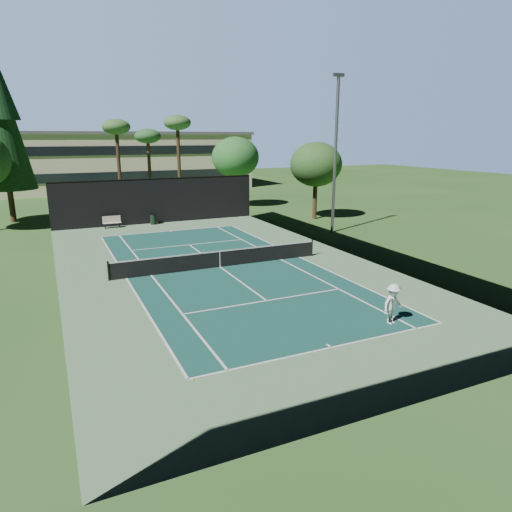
{
  "coord_description": "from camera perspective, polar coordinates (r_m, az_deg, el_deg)",
  "views": [
    {
      "loc": [
        -8.98,
        -24.77,
        7.57
      ],
      "look_at": [
        1.0,
        -3.0,
        1.3
      ],
      "focal_mm": 32.0,
      "sensor_mm": 36.0,
      "label": 1
    }
  ],
  "objects": [
    {
      "name": "decid_tree_b",
      "position": [
        43.43,
        7.51,
        11.26
      ],
      "size": [
        4.8,
        4.8,
        7.14
      ],
      "color": "#4B3220",
      "rests_on": "ground"
    },
    {
      "name": "park_bench",
      "position": [
        41.01,
        -17.58,
        4.12
      ],
      "size": [
        1.5,
        0.45,
        1.02
      ],
      "color": "beige",
      "rests_on": "ground"
    },
    {
      "name": "court_lines",
      "position": [
        27.41,
        -4.52,
        -1.37
      ],
      "size": [
        11.07,
        23.87,
        0.01
      ],
      "color": "white",
      "rests_on": "ground"
    },
    {
      "name": "apron_slab",
      "position": [
        27.41,
        -4.52,
        -1.4
      ],
      "size": [
        18.0,
        32.0,
        0.01
      ],
      "primitive_type": "cube",
      "color": "#628B61",
      "rests_on": "ground"
    },
    {
      "name": "campus_building",
      "position": [
        71.4,
        -17.72,
        11.29
      ],
      "size": [
        40.5,
        12.5,
        8.3
      ],
      "color": "beige",
      "rests_on": "ground"
    },
    {
      "name": "court_surface",
      "position": [
        27.41,
        -4.52,
        -1.38
      ],
      "size": [
        10.97,
        23.77,
        0.01
      ],
      "primitive_type": "cube",
      "color": "#174C42",
      "rests_on": "ground"
    },
    {
      "name": "decid_tree_a",
      "position": [
        50.52,
        -2.59,
        12.21
      ],
      "size": [
        5.12,
        5.12,
        7.62
      ],
      "color": "#452E1D",
      "rests_on": "ground"
    },
    {
      "name": "tennis_ball_a",
      "position": [
        15.27,
        -7.9,
        -15.05
      ],
      "size": [
        0.06,
        0.06,
        0.06
      ],
      "primitive_type": "sphere",
      "color": "#CCD330",
      "rests_on": "ground"
    },
    {
      "name": "fence",
      "position": [
        26.99,
        -4.65,
        2.73
      ],
      "size": [
        18.04,
        32.05,
        4.03
      ],
      "color": "black",
      "rests_on": "ground"
    },
    {
      "name": "tennis_ball_b",
      "position": [
        31.35,
        -6.59,
        0.65
      ],
      "size": [
        0.06,
        0.06,
        0.06
      ],
      "primitive_type": "sphere",
      "color": "#BED12F",
      "rests_on": "ground"
    },
    {
      "name": "light_pole",
      "position": [
        37.26,
        9.9,
        12.75
      ],
      "size": [
        0.9,
        0.25,
        12.22
      ],
      "color": "gray",
      "rests_on": "ground"
    },
    {
      "name": "ground",
      "position": [
        27.41,
        -4.52,
        -1.41
      ],
      "size": [
        160.0,
        160.0,
        0.0
      ],
      "primitive_type": "plane",
      "color": "#2D5A21",
      "rests_on": "ground"
    },
    {
      "name": "player",
      "position": [
        19.81,
        16.75,
        -5.75
      ],
      "size": [
        1.24,
        0.88,
        1.73
      ],
      "primitive_type": "imported",
      "rotation": [
        0.0,
        0.0,
        0.23
      ],
      "color": "white",
      "rests_on": "ground"
    },
    {
      "name": "tennis_net",
      "position": [
        27.27,
        -4.54,
        -0.28
      ],
      "size": [
        12.9,
        0.1,
        1.1
      ],
      "color": "black",
      "rests_on": "ground"
    },
    {
      "name": "palm_a",
      "position": [
        49.27,
        -17.06,
        14.77
      ],
      "size": [
        2.8,
        2.8,
        9.32
      ],
      "color": "#40281B",
      "rests_on": "ground"
    },
    {
      "name": "palm_b",
      "position": [
        51.84,
        -13.37,
        14.05
      ],
      "size": [
        2.8,
        2.8,
        8.42
      ],
      "color": "#4A321F",
      "rests_on": "ground"
    },
    {
      "name": "palm_c",
      "position": [
        49.52,
        -9.79,
        15.66
      ],
      "size": [
        2.8,
        2.8,
        9.77
      ],
      "color": "#402E1B",
      "rests_on": "ground"
    },
    {
      "name": "trash_bin",
      "position": [
        41.69,
        -12.72,
        4.51
      ],
      "size": [
        0.56,
        0.56,
        0.95
      ],
      "color": "black",
      "rests_on": "ground"
    },
    {
      "name": "tennis_ball_d",
      "position": [
        29.79,
        -12.5,
        -0.34
      ],
      "size": [
        0.07,
        0.07,
        0.07
      ],
      "primitive_type": "sphere",
      "color": "yellow",
      "rests_on": "ground"
    },
    {
      "name": "tennis_ball_c",
      "position": [
        30.58,
        -7.67,
        0.27
      ],
      "size": [
        0.07,
        0.07,
        0.07
      ],
      "primitive_type": "sphere",
      "color": "yellow",
      "rests_on": "ground"
    }
  ]
}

